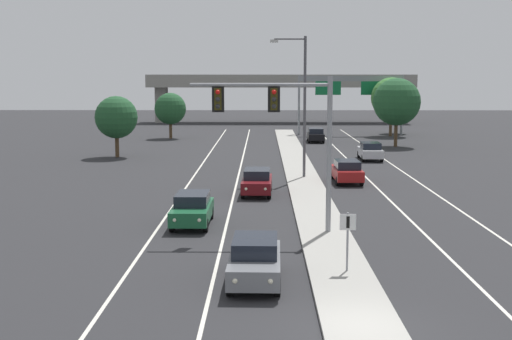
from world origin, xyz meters
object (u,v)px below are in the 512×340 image
(overhead_signal_mast, at_px, (286,122))
(car_receding_silver, at_px, (370,151))
(tree_far_right_b, at_px, (397,108))
(median_sign_post, at_px, (348,233))
(car_oncoming_darkred, at_px, (257,181))
(tree_far_left_b, at_px, (170,109))
(car_receding_red, at_px, (347,171))
(tree_far_left_a, at_px, (116,117))
(car_oncoming_grey, at_px, (255,260))
(street_lamp_median, at_px, (302,98))
(highway_sign_gantry, at_px, (351,86))
(tree_far_right_a, at_px, (391,98))
(car_oncoming_green, at_px, (192,209))
(car_receding_black, at_px, (316,135))
(tree_far_right_c, at_px, (397,102))

(overhead_signal_mast, bearing_deg, car_receding_silver, 73.40)
(car_receding_silver, distance_m, tree_far_right_b, 29.28)
(median_sign_post, height_order, car_receding_silver, median_sign_post)
(car_oncoming_darkred, bearing_deg, tree_far_left_b, 105.44)
(car_receding_red, distance_m, tree_far_right_b, 42.64)
(car_receding_silver, relative_size, tree_far_left_a, 0.80)
(car_oncoming_grey, height_order, car_receding_silver, same)
(overhead_signal_mast, bearing_deg, street_lamp_median, 84.34)
(highway_sign_gantry, bearing_deg, tree_far_right_a, -20.28)
(median_sign_post, xyz_separation_m, car_oncoming_green, (-6.63, 8.44, -0.77))
(median_sign_post, bearing_deg, overhead_signal_mast, 107.84)
(car_oncoming_green, height_order, highway_sign_gantry, highway_sign_gantry)
(tree_far_right_a, bearing_deg, tree_far_left_b, -172.74)
(car_receding_black, bearing_deg, car_receding_silver, -77.95)
(overhead_signal_mast, distance_m, tree_far_right_b, 58.86)
(median_sign_post, height_order, highway_sign_gantry, highway_sign_gantry)
(car_oncoming_grey, distance_m, car_receding_silver, 37.13)
(car_oncoming_green, height_order, tree_far_right_b, tree_far_right_b)
(car_oncoming_green, xyz_separation_m, tree_far_right_a, (19.39, 50.66, 3.92))
(highway_sign_gantry, distance_m, tree_far_right_c, 14.77)
(median_sign_post, bearing_deg, highway_sign_gantry, 82.55)
(overhead_signal_mast, distance_m, highway_sign_gantry, 55.33)
(tree_far_right_b, xyz_separation_m, tree_far_left_a, (-30.69, -26.22, 0.39))
(car_receding_red, bearing_deg, street_lamp_median, 149.33)
(car_oncoming_grey, distance_m, car_oncoming_darkred, 18.14)
(car_receding_silver, relative_size, highway_sign_gantry, 0.34)
(overhead_signal_mast, distance_m, tree_far_left_a, 33.58)
(car_oncoming_grey, relative_size, tree_far_left_a, 0.81)
(car_oncoming_green, xyz_separation_m, tree_far_left_a, (-9.83, 28.33, 2.83))
(car_oncoming_green, distance_m, car_receding_red, 16.48)
(street_lamp_median, bearing_deg, median_sign_post, -89.13)
(car_oncoming_darkred, bearing_deg, street_lamp_median, 64.72)
(tree_far_right_b, bearing_deg, car_oncoming_grey, -105.43)
(car_oncoming_grey, bearing_deg, tree_far_right_b, 74.57)
(car_oncoming_darkred, xyz_separation_m, car_receding_silver, (9.88, 17.67, 0.00))
(car_oncoming_grey, distance_m, tree_far_left_a, 39.99)
(street_lamp_median, distance_m, car_receding_silver, 13.87)
(car_oncoming_grey, relative_size, car_receding_silver, 1.00)
(street_lamp_median, distance_m, tree_far_right_b, 41.87)
(highway_sign_gantry, height_order, tree_far_right_a, highway_sign_gantry)
(car_receding_black, bearing_deg, tree_far_left_a, -142.86)
(median_sign_post, xyz_separation_m, car_receding_silver, (6.39, 34.89, -0.77))
(car_oncoming_grey, relative_size, car_oncoming_darkred, 1.00)
(car_receding_red, xyz_separation_m, tree_far_left_a, (-19.18, 14.77, 2.83))
(overhead_signal_mast, height_order, tree_far_left_a, overhead_signal_mast)
(car_oncoming_grey, height_order, car_oncoming_green, same)
(street_lamp_median, xyz_separation_m, tree_far_left_a, (-16.10, 12.94, -2.15))
(street_lamp_median, height_order, tree_far_right_a, street_lamp_median)
(car_oncoming_darkred, height_order, tree_far_right_c, tree_far_right_c)
(car_oncoming_green, height_order, tree_far_right_c, tree_far_right_c)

